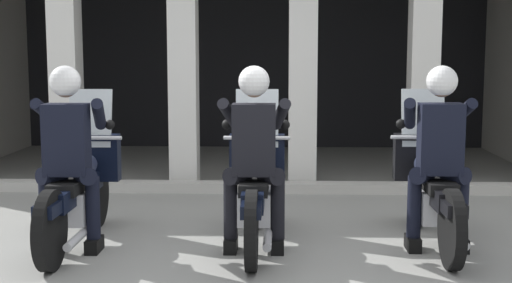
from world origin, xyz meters
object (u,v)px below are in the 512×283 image
(police_officer_center, at_px, (254,143))
(motorcycle_right, at_px, (431,187))
(police_officer_right, at_px, (439,142))
(police_officer_left, at_px, (68,143))
(motorcycle_center, at_px, (255,188))
(motorcycle_left, at_px, (79,188))

(police_officer_center, distance_m, motorcycle_right, 1.67)
(police_officer_center, relative_size, police_officer_right, 1.00)
(police_officer_center, bearing_deg, police_officer_left, -175.56)
(police_officer_left, bearing_deg, police_officer_right, 7.53)
(police_officer_left, bearing_deg, motorcycle_center, 16.93)
(motorcycle_center, height_order, motorcycle_right, same)
(motorcycle_center, xyz_separation_m, motorcycle_right, (1.57, 0.10, 0.00))
(police_officer_left, xyz_separation_m, police_officer_right, (3.13, 0.15, 0.00))
(police_officer_left, bearing_deg, police_officer_center, 6.75)
(police_officer_center, xyz_separation_m, police_officer_right, (1.57, 0.10, 0.00))
(police_officer_left, height_order, police_officer_right, same)
(police_officer_right, bearing_deg, motorcycle_center, 166.21)
(motorcycle_left, relative_size, police_officer_right, 1.29)
(police_officer_left, relative_size, motorcycle_center, 0.78)
(police_officer_left, relative_size, motorcycle_right, 0.78)
(motorcycle_center, relative_size, motorcycle_right, 1.00)
(police_officer_left, height_order, police_officer_center, same)
(motorcycle_right, bearing_deg, motorcycle_center, 176.56)
(motorcycle_left, distance_m, police_officer_center, 1.64)
(police_officer_center, bearing_deg, motorcycle_center, 92.25)
(motorcycle_center, height_order, police_officer_center, police_officer_center)
(motorcycle_left, bearing_deg, police_officer_left, -85.44)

